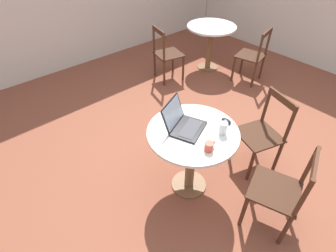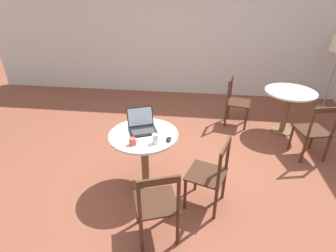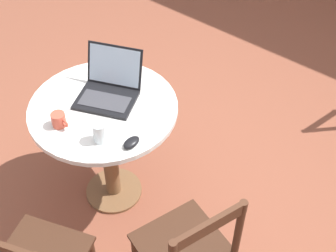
# 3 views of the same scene
# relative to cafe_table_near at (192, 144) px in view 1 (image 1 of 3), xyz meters

# --- Properties ---
(ground_plane) EXTENTS (16.00, 16.00, 0.00)m
(ground_plane) POSITION_rel_cafe_table_near_xyz_m (0.42, 0.11, -0.60)
(ground_plane) COLOR brown
(cafe_table_near) EXTENTS (0.82, 0.82, 0.76)m
(cafe_table_near) POSITION_rel_cafe_table_near_xyz_m (0.00, 0.00, 0.00)
(cafe_table_near) COLOR brown
(cafe_table_near) RESTS_ON ground_plane
(cafe_table_mid) EXTENTS (0.82, 0.82, 0.76)m
(cafe_table_mid) POSITION_rel_cafe_table_near_xyz_m (2.11, 1.66, 0.00)
(cafe_table_mid) COLOR brown
(cafe_table_mid) RESTS_ON ground_plane
(chair_near_right) EXTENTS (0.51, 0.51, 0.87)m
(chair_near_right) POSITION_rel_cafe_table_near_xyz_m (0.79, -0.26, -0.16)
(chair_near_right) COLOR #472819
(chair_near_right) RESTS_ON ground_plane
(chair_near_front) EXTENTS (0.51, 0.51, 0.87)m
(chair_near_front) POSITION_rel_cafe_table_near_xyz_m (0.28, -0.78, -0.16)
(chair_near_front) COLOR #472819
(chair_near_front) RESTS_ON ground_plane
(chair_mid_left) EXTENTS (0.48, 0.48, 0.87)m
(chair_mid_left) POSITION_rel_cafe_table_near_xyz_m (1.29, 1.85, -0.16)
(chair_mid_left) COLOR #472819
(chair_mid_left) RESTS_ON ground_plane
(chair_mid_front) EXTENTS (0.48, 0.48, 0.87)m
(chair_mid_front) POSITION_rel_cafe_table_near_xyz_m (2.28, 0.90, -0.16)
(chair_mid_front) COLOR #472819
(chair_mid_front) RESTS_ON ground_plane
(laptop) EXTENTS (0.41, 0.41, 0.24)m
(laptop) POSITION_rel_cafe_table_near_xyz_m (-0.03, 0.09, 0.21)
(laptop) COLOR black
(laptop) RESTS_ON cafe_table_near
(mouse) EXTENTS (0.06, 0.10, 0.03)m
(mouse) POSITION_rel_cafe_table_near_xyz_m (0.31, -0.11, 0.18)
(mouse) COLOR black
(mouse) RESTS_ON cafe_table_near
(mug) EXTENTS (0.11, 0.07, 0.08)m
(mug) POSITION_rel_cafe_table_near_xyz_m (-0.07, -0.25, 0.20)
(mug) COLOR #C64C38
(mug) RESTS_ON cafe_table_near
(drinking_glass) EXTENTS (0.07, 0.07, 0.11)m
(drinking_glass) POSITION_rel_cafe_table_near_xyz_m (0.17, -0.19, 0.22)
(drinking_glass) COLOR silver
(drinking_glass) RESTS_ON cafe_table_near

